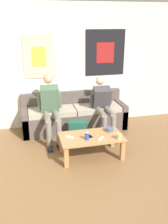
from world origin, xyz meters
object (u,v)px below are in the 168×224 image
object	(u,v)px
coffee_table	(91,139)
ceramic_bowl	(109,129)
couch	(74,116)
person_seated_adult	(51,106)
backpack	(78,132)
drink_can_blue	(87,136)
pillar_candle	(119,136)
game_controller_near_left	(101,139)
cell_phone	(89,136)
person_seated_teen	(103,104)
game_controller_near_right	(69,137)

from	to	relation	value
coffee_table	ceramic_bowl	size ratio (longest dim) A/B	6.94
couch	person_seated_adult	bearing A→B (deg)	-146.07
backpack	drink_can_blue	distance (m)	0.71
couch	ceramic_bowl	distance (m)	1.17
backpack	pillar_candle	world-z (taller)	pillar_candle
drink_can_blue	game_controller_near_left	size ratio (longest dim) A/B	0.97
ceramic_bowl	drink_can_blue	bearing A→B (deg)	-153.80
coffee_table	cell_phone	world-z (taller)	cell_phone
person_seated_adult	person_seated_teen	bearing A→B (deg)	0.17
coffee_table	cell_phone	distance (m)	0.08
couch	game_controller_near_right	bearing A→B (deg)	-105.32
coffee_table	cell_phone	bearing A→B (deg)	-176.34
person_seated_teen	cell_phone	bearing A→B (deg)	-120.97
backpack	cell_phone	size ratio (longest dim) A/B	2.82
person_seated_adult	backpack	world-z (taller)	person_seated_adult
backpack	cell_phone	world-z (taller)	backpack
backpack	game_controller_near_right	world-z (taller)	backpack
drink_can_blue	person_seated_teen	bearing A→B (deg)	58.94
couch	game_controller_near_left	bearing A→B (deg)	-83.37
couch	backpack	bearing A→B (deg)	-95.47
person_seated_adult	game_controller_near_right	distance (m)	0.90
couch	person_seated_adult	xyz separation A→B (m)	(-0.53, -0.36, 0.39)
coffee_table	pillar_candle	size ratio (longest dim) A/B	10.25
couch	pillar_candle	bearing A→B (deg)	-72.35
drink_can_blue	game_controller_near_left	xyz separation A→B (m)	(0.22, -0.05, -0.05)
couch	cell_phone	distance (m)	1.22
person_seated_adult	drink_can_blue	bearing A→B (deg)	-64.11
couch	person_seated_adult	world-z (taller)	person_seated_adult
person_seated_adult	ceramic_bowl	size ratio (longest dim) A/B	8.13
person_seated_teen	backpack	xyz separation A→B (m)	(-0.58, -0.29, -0.42)
pillar_candle	drink_can_blue	world-z (taller)	drink_can_blue
person_seated_adult	backpack	xyz separation A→B (m)	(0.47, -0.29, -0.46)
pillar_candle	couch	bearing A→B (deg)	107.65
cell_phone	couch	bearing A→B (deg)	90.19
couch	coffee_table	bearing A→B (deg)	-88.03
person_seated_teen	coffee_table	bearing A→B (deg)	-119.17
backpack	game_controller_near_right	xyz separation A→B (m)	(-0.26, -0.54, 0.19)
couch	coffee_table	xyz separation A→B (m)	(0.04, -1.21, 0.03)
pillar_candle	game_controller_near_right	bearing A→B (deg)	163.63
coffee_table	backpack	distance (m)	0.59
ceramic_bowl	game_controller_near_right	bearing A→B (deg)	-172.23
person_seated_adult	cell_phone	bearing A→B (deg)	-58.15
backpack	cell_phone	xyz separation A→B (m)	(0.07, -0.57, 0.18)
game_controller_near_right	drink_can_blue	bearing A→B (deg)	-26.01
ceramic_bowl	cell_phone	distance (m)	0.42
backpack	cell_phone	distance (m)	0.60
coffee_table	pillar_candle	xyz separation A→B (m)	(0.41, -0.21, 0.11)
person_seated_teen	cell_phone	distance (m)	1.03
backpack	couch	bearing A→B (deg)	84.53
ceramic_bowl	pillar_candle	size ratio (longest dim) A/B	1.48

